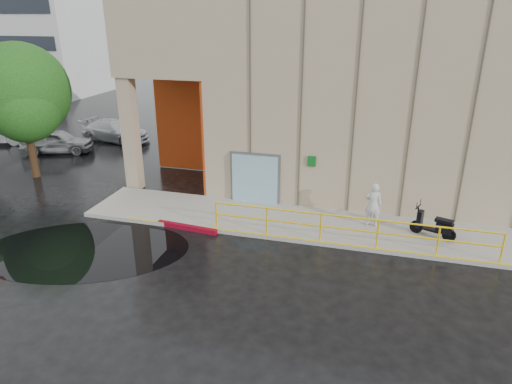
# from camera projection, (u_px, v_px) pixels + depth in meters

# --- Properties ---
(ground) EXTENTS (120.00, 120.00, 0.00)m
(ground) POSITION_uv_depth(u_px,v_px,m) (197.00, 278.00, 13.86)
(ground) COLOR black
(ground) RESTS_ON ground
(sidewalk) EXTENTS (20.00, 3.00, 0.15)m
(sidewalk) POSITION_uv_depth(u_px,v_px,m) (344.00, 228.00, 16.90)
(sidewalk) COLOR gray
(sidewalk) RESTS_ON ground
(building) EXTENTS (20.00, 10.17, 8.00)m
(building) POSITION_uv_depth(u_px,v_px,m) (387.00, 90.00, 20.93)
(building) COLOR tan
(building) RESTS_ON ground
(guardrail) EXTENTS (9.56, 0.06, 1.03)m
(guardrail) POSITION_uv_depth(u_px,v_px,m) (349.00, 230.00, 15.40)
(guardrail) COLOR yellow
(guardrail) RESTS_ON sidewalk
(distant_building) EXTENTS (12.00, 8.08, 15.00)m
(distant_building) POSITION_uv_depth(u_px,v_px,m) (29.00, 12.00, 43.03)
(distant_building) COLOR beige
(distant_building) RESTS_ON ground
(person) EXTENTS (0.63, 0.43, 1.67)m
(person) POSITION_uv_depth(u_px,v_px,m) (373.00, 205.00, 16.64)
(person) COLOR silver
(person) RESTS_ON sidewalk
(scooter) EXTENTS (1.63, 1.04, 1.23)m
(scooter) POSITION_uv_depth(u_px,v_px,m) (435.00, 219.00, 15.81)
(scooter) COLOR black
(scooter) RESTS_ON sidewalk
(red_curb) EXTENTS (2.41, 0.39, 0.18)m
(red_curb) POSITION_uv_depth(u_px,v_px,m) (187.00, 227.00, 16.92)
(red_curb) COLOR maroon
(red_curb) RESTS_ON ground
(puddle) EXTENTS (7.99, 6.16, 0.01)m
(puddle) POSITION_uv_depth(u_px,v_px,m) (85.00, 249.00, 15.53)
(puddle) COLOR black
(puddle) RESTS_ON ground
(car_a) EXTENTS (4.23, 2.72, 1.34)m
(car_a) POSITION_uv_depth(u_px,v_px,m) (57.00, 141.00, 25.99)
(car_a) COLOR #9B9FA2
(car_a) RESTS_ON ground
(car_c) EXTENTS (4.77, 2.63, 1.31)m
(car_c) POSITION_uv_depth(u_px,v_px,m) (115.00, 131.00, 28.37)
(car_c) COLOR silver
(car_c) RESTS_ON ground
(tree_near) EXTENTS (4.40, 4.40, 6.36)m
(tree_near) POSITION_uv_depth(u_px,v_px,m) (22.00, 96.00, 20.79)
(tree_near) COLOR black
(tree_near) RESTS_ON ground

